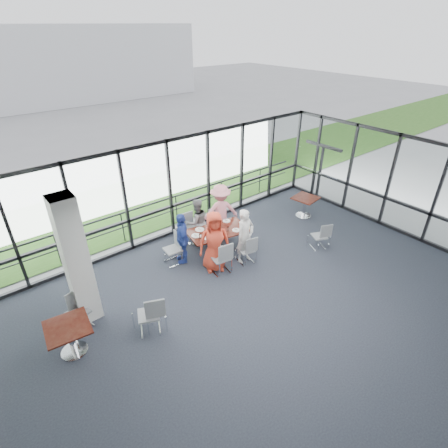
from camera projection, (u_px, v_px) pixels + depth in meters
floor at (283, 318)px, 8.43m from camera, size 12.00×10.00×0.02m
ceiling at (297, 198)px, 6.81m from camera, size 12.00×10.00×0.04m
curtain_wall_back at (170, 189)px, 10.98m from camera, size 12.00×0.10×3.20m
curtain_wall_right at (420, 191)px, 10.86m from camera, size 0.10×10.00×3.20m
exit_door at (320, 173)px, 13.66m from camera, size 0.12×1.60×2.10m
structural_column at (76, 262)px, 7.69m from camera, size 0.50×0.50×3.20m
apron at (113, 186)px, 15.17m from camera, size 80.00×70.00×0.02m
grass_strip at (134, 201)px, 13.80m from camera, size 80.00×5.00×0.01m
hangar_main at (48, 63)px, 30.63m from camera, size 24.00×10.00×6.00m
guard_rail at (163, 213)px, 11.94m from camera, size 12.00×0.06×0.06m
main_table at (218, 234)px, 10.55m from camera, size 1.95×1.31×0.75m
side_table_left at (68, 331)px, 7.23m from camera, size 0.97×0.97×0.75m
side_table_right at (305, 201)px, 12.48m from camera, size 0.91×0.91×0.75m
diner_near_left at (214, 242)px, 9.65m from camera, size 1.05×0.90×1.81m
diner_near_right at (245, 236)px, 10.02m from camera, size 0.63×0.47×1.67m
diner_far_left at (197, 222)px, 10.86m from camera, size 0.80×0.55×1.54m
diner_far_right at (221, 211)px, 11.20m from camera, size 1.31×0.99×1.81m
diner_end at (182, 238)px, 10.03m from camera, size 0.83×1.05×1.58m
chair_main_nl at (220, 258)px, 9.72m from camera, size 0.54×0.54×0.96m
chair_main_nr at (246, 250)px, 10.15m from camera, size 0.50×0.50×0.86m
chair_main_fl at (191, 228)px, 11.16m from camera, size 0.49×0.49×0.92m
chair_main_fr at (217, 222)px, 11.50m from camera, size 0.43×0.43×0.88m
chair_main_end at (173, 249)px, 10.10m from camera, size 0.49×0.49×0.93m
chair_spare_la at (149, 315)px, 7.83m from camera, size 0.62×0.62×0.96m
chair_spare_lb at (78, 312)px, 7.93m from camera, size 0.53×0.53×0.90m
chair_spare_r at (319, 236)px, 10.81m from camera, size 0.54×0.54×0.83m
plate_nl at (208, 238)px, 10.09m from camera, size 0.26×0.26×0.01m
plate_nr at (236, 230)px, 10.47m from camera, size 0.24×0.24×0.01m
plate_fl at (200, 230)px, 10.49m from camera, size 0.28×0.28×0.01m
plate_fr at (226, 221)px, 10.95m from camera, size 0.24×0.24×0.01m
plate_end at (196, 236)px, 10.20m from camera, size 0.27×0.27×0.01m
tumbler_a at (214, 233)px, 10.23m from camera, size 0.06×0.06×0.13m
tumbler_b at (228, 229)px, 10.42m from camera, size 0.06×0.06×0.13m
tumbler_c at (217, 224)px, 10.67m from camera, size 0.06×0.06×0.13m
tumbler_d at (200, 236)px, 10.06m from camera, size 0.07×0.07×0.14m
menu_a at (218, 238)px, 10.12m from camera, size 0.35×0.28×0.00m
menu_b at (245, 227)px, 10.61m from camera, size 0.36×0.35×0.00m
menu_c at (216, 223)px, 10.85m from camera, size 0.38×0.33×0.00m
condiment_caddy at (219, 228)px, 10.53m from camera, size 0.10×0.07×0.04m
ketchup_bottle at (216, 227)px, 10.47m from camera, size 0.06×0.06×0.18m
green_bottle at (220, 226)px, 10.49m from camera, size 0.05×0.05×0.20m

